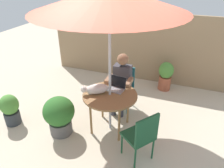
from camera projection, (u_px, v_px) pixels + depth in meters
name	position (u px, v px, depth m)	size (l,w,h in m)	color
ground_plane	(110.00, 127.00, 3.98)	(14.00, 14.00, 0.00)	beige
fence_back	(140.00, 47.00, 5.32)	(4.73, 0.08, 1.73)	#937756
patio_table	(110.00, 98.00, 3.65)	(0.94, 0.94, 0.73)	olive
chair_occupied	(124.00, 85.00, 4.37)	(0.40, 0.40, 0.88)	#1E606B
chair_empty	(142.00, 134.00, 3.08)	(0.56, 0.56, 0.88)	#194C2D
person_seated	(121.00, 81.00, 4.16)	(0.48, 0.48, 1.22)	#3F3F47
laptop	(117.00, 85.00, 3.77)	(0.33, 0.28, 0.21)	gray
cat	(96.00, 89.00, 3.61)	(0.58, 0.38, 0.17)	silver
potted_plant_near_fence	(166.00, 75.00, 5.05)	(0.34, 0.34, 0.70)	#9E5138
potted_plant_by_chair	(10.00, 109.00, 3.94)	(0.34, 0.34, 0.62)	#33383D
potted_plant_corner	(59.00, 114.00, 3.68)	(0.54, 0.54, 0.72)	#595654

